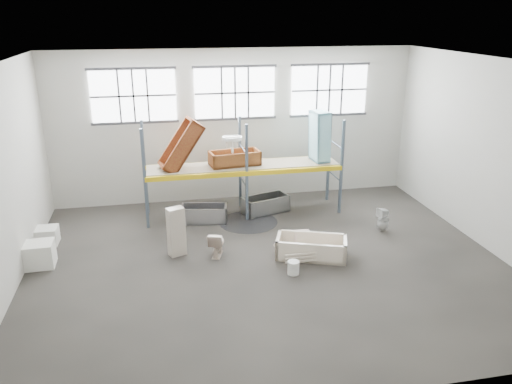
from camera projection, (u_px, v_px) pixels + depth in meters
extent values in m
cube|color=#49443E|center=(268.00, 264.00, 13.00)|extent=(12.00, 10.00, 0.10)
cube|color=silver|center=(269.00, 60.00, 11.28)|extent=(12.00, 10.00, 0.10)
cube|color=#B9B7AB|center=(235.00, 126.00, 16.80)|extent=(12.00, 0.10, 5.00)
cube|color=#A8A69B|center=(344.00, 268.00, 7.48)|extent=(12.00, 0.10, 5.00)
cube|color=#B4B2A6|center=(493.00, 156.00, 13.27)|extent=(0.10, 10.00, 5.00)
cube|color=white|center=(133.00, 96.00, 15.73)|extent=(2.60, 0.04, 1.60)
cube|color=white|center=(235.00, 93.00, 16.33)|extent=(2.60, 0.04, 1.60)
cube|color=white|center=(329.00, 90.00, 16.93)|extent=(2.60, 0.04, 1.60)
cube|color=slate|center=(145.00, 180.00, 14.60)|extent=(0.08, 0.08, 3.00)
cube|color=slate|center=(145.00, 168.00, 15.70)|extent=(0.08, 0.08, 3.00)
cube|color=slate|center=(247.00, 173.00, 15.16)|extent=(0.08, 0.08, 3.00)
cube|color=slate|center=(240.00, 162.00, 16.26)|extent=(0.08, 0.08, 3.00)
cube|color=slate|center=(342.00, 168.00, 15.72)|extent=(0.08, 0.08, 3.00)
cube|color=slate|center=(329.00, 157.00, 16.82)|extent=(0.08, 0.08, 3.00)
cube|color=yellow|center=(247.00, 173.00, 15.16)|extent=(6.00, 0.10, 0.14)
cube|color=yellow|center=(240.00, 162.00, 16.26)|extent=(6.00, 0.10, 0.14)
cube|color=gray|center=(243.00, 165.00, 15.68)|extent=(5.90, 1.10, 0.03)
cylinder|color=black|center=(248.00, 222.00, 15.48)|extent=(1.80, 1.80, 0.00)
cube|color=beige|center=(301.00, 238.00, 13.72)|extent=(0.45, 0.22, 0.42)
imported|color=beige|center=(281.00, 247.00, 13.45)|extent=(0.44, 0.44, 0.14)
imported|color=#F2DBC6|center=(217.00, 243.00, 13.28)|extent=(0.57, 0.75, 0.68)
cube|color=beige|center=(176.00, 232.00, 13.20)|extent=(0.50, 0.41, 1.32)
imported|color=white|center=(383.00, 219.00, 14.75)|extent=(0.39, 0.39, 0.71)
imported|color=white|center=(232.00, 152.00, 15.19)|extent=(0.61, 0.48, 0.53)
cylinder|color=white|center=(293.00, 268.00, 12.37)|extent=(0.38, 0.38, 0.34)
cube|color=white|center=(39.00, 255.00, 12.72)|extent=(0.75, 0.64, 0.63)
cube|color=silver|center=(47.00, 236.00, 13.96)|extent=(0.59, 0.59, 0.48)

